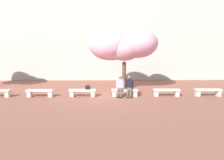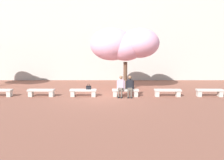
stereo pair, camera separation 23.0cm
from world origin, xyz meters
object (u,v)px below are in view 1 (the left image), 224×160
stone_bench_near_east (125,92)px  person_seated_left (120,85)px  stone_bench_east_end (167,92)px  stone_bench_far_east (208,91)px  person_seated_right (129,85)px  stone_bench_near_west (40,92)px  cherry_tree_main (123,45)px  stone_bench_center (82,92)px  handbag (88,87)px

stone_bench_near_east → person_seated_left: person_seated_left is taller
stone_bench_east_end → stone_bench_far_east: bearing=0.0°
person_seated_right → stone_bench_near_west: bearing=179.4°
cherry_tree_main → stone_bench_far_east: bearing=-23.2°
stone_bench_east_end → stone_bench_far_east: 2.60m
stone_bench_near_east → stone_bench_center: bearing=180.0°
person_seated_left → person_seated_right: (0.56, -0.00, 0.00)m
stone_bench_near_west → stone_bench_near_east: 5.20m
stone_bench_center → stone_bench_east_end: 5.20m
stone_bench_east_end → person_seated_left: bearing=-179.0°
stone_bench_near_west → cherry_tree_main: (5.22, 2.22, 2.90)m
handbag → person_seated_right: bearing=-1.3°
stone_bench_near_west → stone_bench_center: (2.60, 0.00, 0.00)m
stone_bench_near_west → person_seated_right: 5.48m
person_seated_left → cherry_tree_main: (0.31, 2.27, 2.50)m
person_seated_right → stone_bench_east_end: bearing=1.3°
stone_bench_near_west → person_seated_left: bearing=-0.6°
handbag → cherry_tree_main: (2.29, 2.22, 2.62)m
stone_bench_center → cherry_tree_main: bearing=40.2°
person_seated_left → stone_bench_far_east: bearing=0.5°
person_seated_left → stone_bench_east_end: bearing=1.0°
stone_bench_center → handbag: handbag is taller
stone_bench_far_east → cherry_tree_main: size_ratio=0.34×
stone_bench_far_east → person_seated_left: 5.50m
stone_bench_center → stone_bench_near_east: (2.60, 0.00, 0.00)m
stone_bench_far_east → person_seated_right: size_ratio=1.27×
stone_bench_far_east → person_seated_right: (-4.93, -0.05, 0.40)m
stone_bench_center → stone_bench_east_end: same height
stone_bench_east_end → person_seated_right: bearing=-178.7°
person_seated_left → stone_bench_center: bearing=178.7°
stone_bench_near_west → cherry_tree_main: cherry_tree_main is taller
stone_bench_far_east → stone_bench_center: bearing=180.0°
cherry_tree_main → person_seated_right: bearing=-83.9°
stone_bench_near_east → cherry_tree_main: cherry_tree_main is taller
stone_bench_near_east → person_seated_right: 0.49m
stone_bench_far_east → cherry_tree_main: 6.33m
stone_bench_near_east → stone_bench_east_end: same height
stone_bench_center → person_seated_right: person_seated_right is taller
stone_bench_east_end → handbag: bearing=180.0°
stone_bench_center → person_seated_right: (2.87, -0.05, 0.40)m
stone_bench_near_west → stone_bench_far_east: size_ratio=1.00×
stone_bench_near_west → person_seated_right: bearing=-0.6°
stone_bench_east_end → person_seated_left: person_seated_left is taller
stone_bench_east_end → stone_bench_center: bearing=180.0°
stone_bench_east_end → stone_bench_far_east: same height
stone_bench_east_end → cherry_tree_main: bearing=139.2°
stone_bench_center → stone_bench_far_east: (7.80, 0.00, 0.00)m
stone_bench_east_end → handbag: handbag is taller
stone_bench_near_east → person_seated_right: (0.27, -0.05, 0.40)m
stone_bench_east_end → handbag: 4.87m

